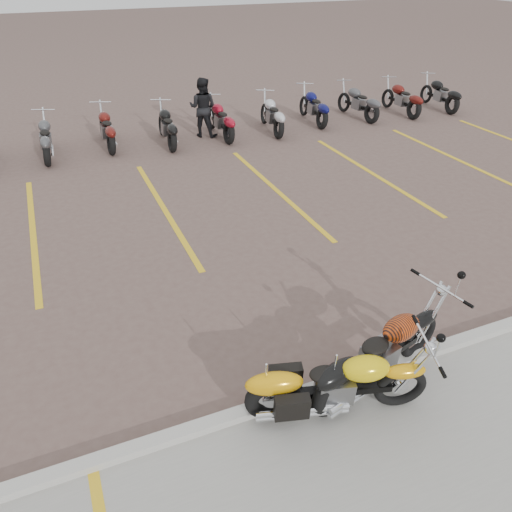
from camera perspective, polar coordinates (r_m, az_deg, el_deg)
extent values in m
plane|color=brown|center=(7.86, -3.35, -6.50)|extent=(100.00, 100.00, 0.00)
cube|color=#ADAAA3|center=(6.46, 2.99, -16.17)|extent=(60.00, 0.18, 0.12)
torus|color=black|center=(6.49, 15.98, -14.12)|extent=(0.65, 0.28, 0.65)
torus|color=black|center=(6.13, 1.93, -15.95)|extent=(0.71, 0.35, 0.69)
cube|color=black|center=(6.22, 9.23, -14.74)|extent=(1.28, 0.47, 0.10)
cube|color=slate|center=(6.17, 8.82, -14.41)|extent=(0.48, 0.40, 0.34)
ellipsoid|color=yellow|center=(6.05, 12.13, -12.01)|extent=(0.64, 0.46, 0.30)
ellipsoid|color=black|center=(5.96, 7.79, -12.82)|extent=(0.45, 0.36, 0.12)
torus|color=black|center=(7.24, 17.85, -8.81)|extent=(0.68, 0.29, 0.67)
torus|color=black|center=(6.25, 8.82, -15.06)|extent=(0.74, 0.36, 0.72)
cube|color=black|center=(6.67, 13.78, -11.35)|extent=(1.33, 0.47, 0.10)
cube|color=slate|center=(6.60, 13.56, -11.15)|extent=(0.50, 0.41, 0.35)
ellipsoid|color=black|center=(6.62, 15.81, -7.82)|extent=(0.67, 0.48, 0.31)
ellipsoid|color=black|center=(6.34, 13.07, -9.90)|extent=(0.46, 0.37, 0.12)
imported|color=black|center=(15.59, -6.11, 16.52)|extent=(1.07, 1.02, 1.73)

